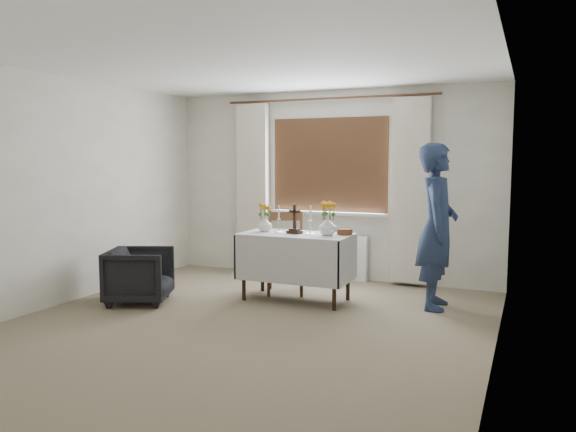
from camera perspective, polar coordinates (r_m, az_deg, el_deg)
The scene contains 12 objects.
ground at distance 5.46m, azimuth -4.73°, elevation -11.24°, with size 5.00×5.00×0.00m, color gray.
altar_table at distance 6.37m, azimuth 0.81°, elevation -5.21°, with size 1.24×0.64×0.76m, color silver.
wooden_chair at distance 6.69m, azimuth -0.26°, elevation -3.77°, with size 0.45×0.45×0.97m, color #572F1E, non-canonical shape.
armchair at distance 6.49m, azimuth -14.85°, elevation -5.86°, with size 0.66×0.67×0.61m, color black.
person at distance 6.18m, azimuth 14.91°, elevation -1.02°, with size 0.65×0.42×1.77m, color navy.
radiator at distance 7.55m, azimuth 4.01°, elevation -4.10°, with size 1.10×0.10×0.60m, color white.
wooden_cross at distance 6.30m, azimuth 0.68°, elevation -0.29°, with size 0.16×0.11×0.33m, color black, non-canonical shape.
candlestick_left at distance 6.37m, azimuth -0.94°, elevation -0.29°, with size 0.09×0.09×0.32m, color white, non-canonical shape.
candlestick_right at distance 6.23m, azimuth 2.29°, elevation -0.40°, with size 0.09×0.09×0.32m, color white, non-canonical shape.
flower_vase_left at distance 6.49m, azimuth -2.37°, elevation -0.82°, with size 0.17×0.17×0.17m, color white.
flower_vase_right at distance 6.18m, azimuth 4.05°, elevation -1.03°, with size 0.19×0.19×0.20m, color white.
wicker_basket at distance 6.26m, azimuth 5.78°, elevation -1.58°, with size 0.18×0.18×0.07m, color brown.
Camera 1 is at (2.48, -4.59, 1.60)m, focal length 35.00 mm.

